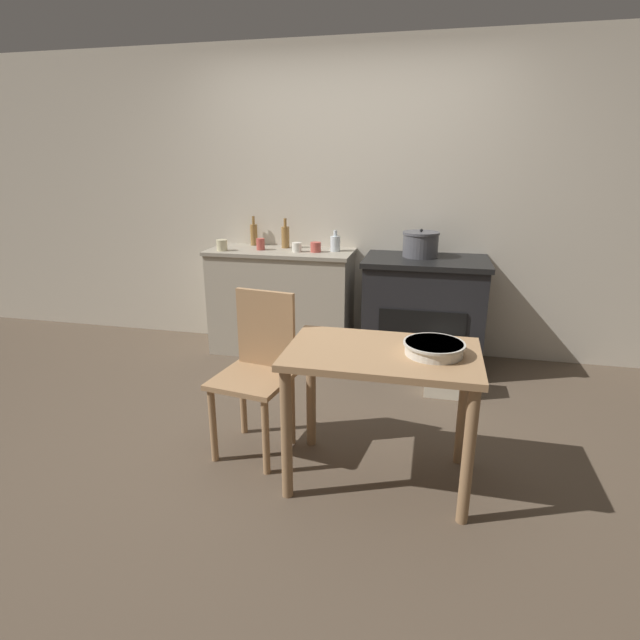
{
  "coord_description": "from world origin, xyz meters",
  "views": [
    {
      "loc": [
        0.72,
        -2.71,
        1.63
      ],
      "look_at": [
        0.0,
        0.45,
        0.59
      ],
      "focal_mm": 28.0,
      "sensor_mm": 36.0,
      "label": 1
    }
  ],
  "objects": [
    {
      "name": "ground_plane",
      "position": [
        0.0,
        0.0,
        0.0
      ],
      "size": [
        14.0,
        14.0,
        0.0
      ],
      "primitive_type": "plane",
      "color": "brown"
    },
    {
      "name": "wall_back",
      "position": [
        0.0,
        1.58,
        1.27
      ],
      "size": [
        8.0,
        0.07,
        2.55
      ],
      "color": "beige",
      "rests_on": "ground_plane"
    },
    {
      "name": "counter_cabinet",
      "position": [
        -0.54,
        1.3,
        0.45
      ],
      "size": [
        1.23,
        0.52,
        0.9
      ],
      "color": "#B2A893",
      "rests_on": "ground_plane"
    },
    {
      "name": "stove",
      "position": [
        0.68,
        1.25,
        0.45
      ],
      "size": [
        0.97,
        0.64,
        0.89
      ],
      "color": "black",
      "rests_on": "ground_plane"
    },
    {
      "name": "work_table",
      "position": [
        0.51,
        -0.4,
        0.6
      ],
      "size": [
        0.95,
        0.6,
        0.73
      ],
      "color": "#A87F56",
      "rests_on": "ground_plane"
    },
    {
      "name": "chair",
      "position": [
        -0.21,
        -0.24,
        0.5
      ],
      "size": [
        0.46,
        0.46,
        0.93
      ],
      "rotation": [
        0.0,
        0.0,
        -0.15
      ],
      "color": "#A87F56",
      "rests_on": "ground_plane"
    },
    {
      "name": "flour_sack",
      "position": [
        0.87,
        0.72,
        0.17
      ],
      "size": [
        0.29,
        0.2,
        0.34
      ],
      "primitive_type": "cube",
      "color": "beige",
      "rests_on": "ground_plane"
    },
    {
      "name": "stock_pot",
      "position": [
        0.62,
        1.31,
        0.99
      ],
      "size": [
        0.29,
        0.29,
        0.22
      ],
      "color": "#4C4C51",
      "rests_on": "stove"
    },
    {
      "name": "mixing_bowl_large",
      "position": [
        0.76,
        -0.4,
        0.77
      ],
      "size": [
        0.3,
        0.3,
        0.06
      ],
      "color": "silver",
      "rests_on": "work_table"
    },
    {
      "name": "bottle_far_left",
      "position": [
        -0.53,
        1.42,
        1.0
      ],
      "size": [
        0.07,
        0.07,
        0.25
      ],
      "color": "olive",
      "rests_on": "counter_cabinet"
    },
    {
      "name": "bottle_left",
      "position": [
        -0.08,
        1.35,
        0.97
      ],
      "size": [
        0.08,
        0.08,
        0.17
      ],
      "color": "silver",
      "rests_on": "counter_cabinet"
    },
    {
      "name": "bottle_mid_left",
      "position": [
        -0.84,
        1.49,
        1.0
      ],
      "size": [
        0.06,
        0.06,
        0.26
      ],
      "color": "olive",
      "rests_on": "counter_cabinet"
    },
    {
      "name": "cup_center_left",
      "position": [
        -0.7,
        1.27,
        0.95
      ],
      "size": [
        0.07,
        0.07,
        0.1
      ],
      "primitive_type": "cylinder",
      "color": "#B74C42",
      "rests_on": "counter_cabinet"
    },
    {
      "name": "cup_center",
      "position": [
        -0.38,
        1.25,
        0.94
      ],
      "size": [
        0.08,
        0.08,
        0.08
      ],
      "primitive_type": "cylinder",
      "color": "silver",
      "rests_on": "counter_cabinet"
    },
    {
      "name": "cup_center_right",
      "position": [
        -0.23,
        1.28,
        0.94
      ],
      "size": [
        0.09,
        0.09,
        0.08
      ],
      "primitive_type": "cylinder",
      "color": "#B74C42",
      "rests_on": "counter_cabinet"
    },
    {
      "name": "cup_mid_right",
      "position": [
        -1.01,
        1.16,
        0.95
      ],
      "size": [
        0.09,
        0.09,
        0.09
      ],
      "primitive_type": "cylinder",
      "color": "beige",
      "rests_on": "counter_cabinet"
    }
  ]
}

